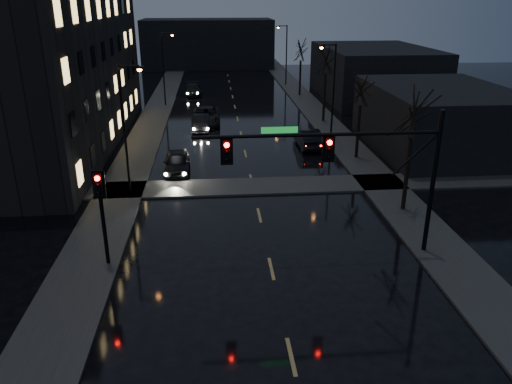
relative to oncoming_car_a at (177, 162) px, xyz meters
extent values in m
cube|color=#2D2D2B|center=(-3.42, 13.16, -0.70)|extent=(3.00, 140.00, 0.12)
cube|color=#2D2D2B|center=(13.58, 13.16, -0.70)|extent=(3.00, 140.00, 0.12)
cube|color=#2D2D2B|center=(5.08, -3.34, -0.70)|extent=(40.00, 3.00, 0.12)
cube|color=black|center=(-11.42, 8.16, 5.24)|extent=(12.00, 30.00, 12.00)
cube|color=black|center=(20.58, 4.16, 1.74)|extent=(10.00, 14.00, 5.00)
cube|color=black|center=(22.08, 26.16, 2.24)|extent=(12.00, 18.00, 6.00)
cube|color=black|center=(2.08, 56.16, 3.24)|extent=(22.00, 10.00, 8.00)
cylinder|color=black|center=(12.68, -12.84, 2.74)|extent=(0.22, 0.22, 7.00)
cylinder|color=black|center=(7.18, -12.84, 5.24)|extent=(11.00, 0.16, 0.16)
cylinder|color=black|center=(11.68, -12.84, 4.24)|extent=(2.05, 0.10, 2.05)
cube|color=#0C591E|center=(5.48, -12.84, 5.49)|extent=(1.60, 0.04, 0.28)
cube|color=black|center=(3.18, -12.84, 4.59)|extent=(0.35, 0.28, 1.05)
sphere|color=#FF0705|center=(3.18, -13.00, 4.92)|extent=(0.22, 0.22, 0.22)
cube|color=black|center=(7.68, -12.84, 4.59)|extent=(0.35, 0.28, 1.05)
sphere|color=#FF0705|center=(7.68, -13.00, 4.92)|extent=(0.22, 0.22, 0.22)
cylinder|color=black|center=(-2.42, -12.84, 1.44)|extent=(0.18, 0.18, 4.40)
cube|color=black|center=(-2.42, -12.84, 3.24)|extent=(0.35, 0.28, 1.05)
sphere|color=#FF0705|center=(-2.42, -13.00, 3.57)|extent=(0.22, 0.22, 0.22)
cylinder|color=black|center=(13.48, -7.84, 1.44)|extent=(0.24, 0.24, 4.40)
cylinder|color=black|center=(13.48, 2.16, 1.31)|extent=(0.24, 0.24, 4.12)
cylinder|color=black|center=(13.48, 14.16, 1.58)|extent=(0.24, 0.24, 4.68)
cylinder|color=black|center=(13.48, 28.16, 1.39)|extent=(0.24, 0.24, 4.29)
cylinder|color=black|center=(-2.72, -3.84, 3.24)|extent=(0.16, 0.16, 8.00)
cylinder|color=black|center=(-2.12, -3.84, 7.14)|extent=(1.20, 0.10, 0.10)
cube|color=black|center=(-1.52, -3.84, 7.04)|extent=(0.50, 0.25, 0.15)
sphere|color=orange|center=(-1.52, -3.84, 6.94)|extent=(0.28, 0.28, 0.28)
cylinder|color=black|center=(-2.72, 23.16, 3.24)|extent=(0.16, 0.16, 8.00)
cylinder|color=black|center=(-2.12, 23.16, 7.14)|extent=(1.20, 0.10, 0.10)
cube|color=black|center=(-1.52, 23.16, 7.04)|extent=(0.50, 0.25, 0.15)
sphere|color=orange|center=(-1.52, 23.16, 6.94)|extent=(0.28, 0.28, 0.28)
cylinder|color=black|center=(12.88, 8.16, 3.24)|extent=(0.16, 0.16, 8.00)
cylinder|color=black|center=(12.28, 8.16, 7.14)|extent=(1.20, 0.10, 0.10)
cube|color=black|center=(11.68, 8.16, 7.04)|extent=(0.50, 0.25, 0.15)
sphere|color=orange|center=(11.68, 8.16, 6.94)|extent=(0.28, 0.28, 0.28)
cylinder|color=black|center=(12.88, 36.16, 3.24)|extent=(0.16, 0.16, 8.00)
cylinder|color=black|center=(12.28, 36.16, 7.14)|extent=(1.20, 0.10, 0.10)
cube|color=black|center=(11.68, 36.16, 7.04)|extent=(0.50, 0.25, 0.15)
sphere|color=orange|center=(11.68, 36.16, 6.94)|extent=(0.28, 0.28, 0.28)
imported|color=black|center=(0.00, 0.00, 0.00)|extent=(1.93, 4.49, 1.51)
imported|color=black|center=(1.49, 11.98, -0.06)|extent=(1.61, 4.28, 1.39)
imported|color=black|center=(1.94, 14.33, 0.05)|extent=(2.75, 5.82, 1.61)
imported|color=black|center=(0.20, 29.62, -0.03)|extent=(2.30, 5.08, 1.44)
imported|color=black|center=(10.35, 5.53, 0.02)|extent=(1.76, 4.74, 1.55)
camera|label=1|loc=(2.67, -33.67, 10.89)|focal=35.00mm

